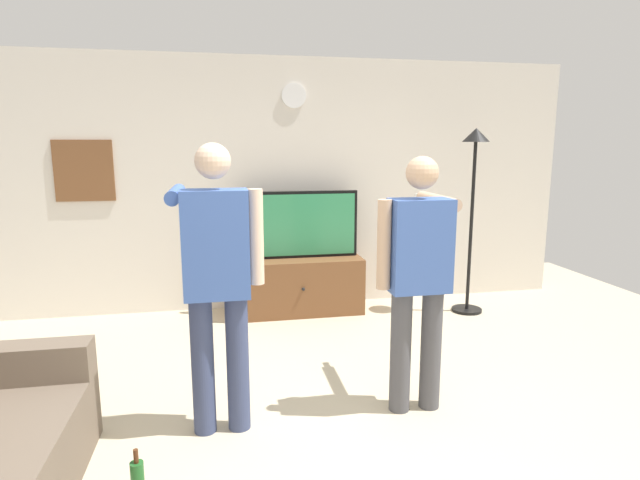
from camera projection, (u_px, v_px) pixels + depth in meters
ground_plane at (355, 450)px, 3.04m from camera, size 8.40×8.40×0.00m
back_wall at (287, 185)px, 5.64m from camera, size 6.40×0.10×2.70m
tv_stand at (299, 285)px, 5.51m from camera, size 1.33×0.53×0.59m
television at (298, 225)px, 5.43m from camera, size 1.27×0.07×0.71m
wall_clock at (294, 96)px, 5.42m from camera, size 0.26×0.03×0.26m
framed_picture at (84, 171)px, 5.16m from camera, size 0.57×0.04×0.61m
floor_lamp at (474, 183)px, 5.34m from camera, size 0.32×0.32×1.95m
person_standing_nearer_lamp at (217, 274)px, 3.10m from camera, size 0.57×0.78×1.80m
person_standing_nearer_couch at (418, 271)px, 3.37m from camera, size 0.57×0.78×1.71m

